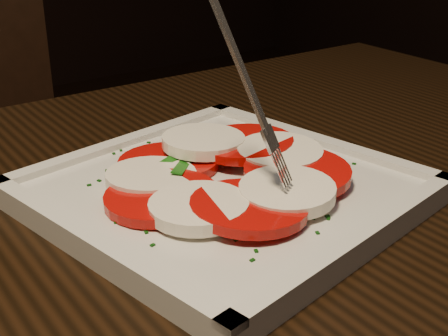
% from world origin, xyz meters
% --- Properties ---
extents(plate, '(0.32, 0.32, 0.01)m').
position_xyz_m(plate, '(-0.04, 0.14, 0.76)').
color(plate, silver).
rests_on(plate, table).
extents(caprese_salad, '(0.23, 0.23, 0.02)m').
position_xyz_m(caprese_salad, '(-0.04, 0.14, 0.77)').
color(caprese_salad, '#BA0404').
rests_on(caprese_salad, plate).
extents(fork, '(0.06, 0.07, 0.14)m').
position_xyz_m(fork, '(-0.05, 0.11, 0.86)').
color(fork, white).
rests_on(fork, caprese_salad).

